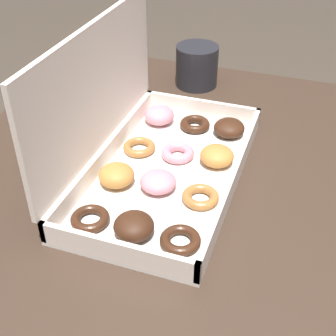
# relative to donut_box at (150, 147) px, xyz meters

# --- Properties ---
(dining_table) EXTENTS (0.97, 0.95, 0.70)m
(dining_table) POSITION_rel_donut_box_xyz_m (-0.05, -0.12, -0.15)
(dining_table) COLOR #38281E
(dining_table) RESTS_ON ground_plane
(donut_box) EXTENTS (0.41, 0.23, 0.24)m
(donut_box) POSITION_rel_donut_box_xyz_m (0.00, 0.00, 0.00)
(donut_box) COLOR silver
(donut_box) RESTS_ON dining_table
(coffee_mug) EXTENTS (0.09, 0.09, 0.09)m
(coffee_mug) POSITION_rel_donut_box_xyz_m (0.34, 0.02, -0.00)
(coffee_mug) COLOR #232328
(coffee_mug) RESTS_ON dining_table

